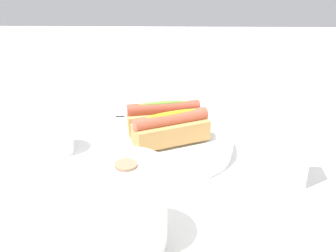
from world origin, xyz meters
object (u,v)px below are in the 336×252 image
Objects in this scene: serving_bowl at (168,142)px; water_glass at (56,135)px; chopstick_near at (161,116)px; paper_towel_roll at (129,206)px; napkin_box at (277,145)px; hotdog_back at (172,128)px; hotdog_front at (164,117)px.

serving_bowl is 0.23m from water_glass.
serving_bowl is 1.25× the size of chopstick_near.
water_glass is 0.67× the size of paper_towel_roll.
chopstick_near is at bearing -139.82° from water_glass.
serving_bowl is 0.23m from napkin_box.
serving_bowl is at bearing -100.04° from paper_towel_roll.
hotdog_back is (-0.01, 0.03, 0.04)m from serving_bowl.
hotdog_back is 0.20m from chopstick_near.
paper_towel_roll reaches higher than hotdog_back.
napkin_box is (-0.18, 0.09, 0.01)m from hotdog_back.
napkin_box is at bearing 166.07° from water_glass.
paper_towel_roll is at bearing 82.28° from hotdog_front.
hotdog_back reaches higher than water_glass.
chopstick_near is at bearing -82.98° from serving_bowl.
hotdog_back is 1.75× the size of water_glass.
hotdog_back is at bearing -102.79° from paper_towel_roll.
hotdog_front is 1.74× the size of water_glass.
paper_towel_roll is (0.05, 0.28, 0.05)m from serving_bowl.
water_glass is (0.23, 0.01, 0.02)m from serving_bowl.
hotdog_front is at bearing -97.72° from paper_towel_roll.
napkin_box is (-0.19, 0.12, 0.06)m from serving_bowl.
paper_towel_roll is 0.89× the size of napkin_box.
paper_towel_roll reaches higher than serving_bowl.
water_glass is 0.32m from paper_towel_roll.
napkin_box reaches higher than serving_bowl.
napkin_box is at bearing 148.86° from serving_bowl.
paper_towel_roll reaches higher than water_glass.
hotdog_front is at bearing -33.10° from napkin_box.
paper_towel_roll reaches higher than chopstick_near.
hotdog_front is 0.31m from paper_towel_roll.
chopstick_near is (0.01, -0.14, -0.06)m from hotdog_front.
napkin_box is (-0.20, 0.14, 0.01)m from hotdog_front.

